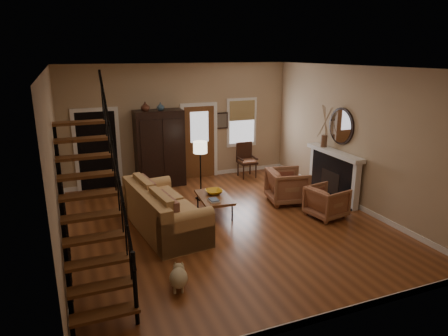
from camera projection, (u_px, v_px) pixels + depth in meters
name	position (u px, v px, depth m)	size (l,w,h in m)	color
room	(183.00, 142.00, 9.64)	(7.00, 7.33, 3.30)	brown
staircase	(89.00, 188.00, 6.04)	(0.94, 2.80, 3.20)	brown
fireplace	(335.00, 170.00, 9.98)	(0.33, 1.95, 2.30)	black
armoire	(160.00, 149.00, 10.90)	(1.30, 0.60, 2.10)	black
vase_a	(145.00, 107.00, 10.36)	(0.24, 0.24, 0.25)	#4C2619
vase_b	(160.00, 107.00, 10.51)	(0.20, 0.20, 0.21)	#334C60
sofa	(165.00, 209.00, 8.25)	(1.06, 2.46, 0.92)	tan
coffee_table	(214.00, 205.00, 9.11)	(0.67, 1.14, 0.44)	brown
bowl	(214.00, 192.00, 9.19)	(0.39, 0.39, 0.10)	gold
books	(214.00, 200.00, 8.73)	(0.21, 0.29, 0.05)	beige
armchair_left	(327.00, 202.00, 8.94)	(0.76, 0.78, 0.71)	brown
armchair_right	(287.00, 186.00, 9.80)	(0.89, 0.91, 0.83)	brown
floor_lamp	(201.00, 171.00, 9.91)	(0.34, 0.34, 1.49)	black
side_chair	(247.00, 160.00, 11.78)	(0.54, 0.54, 1.02)	#341B10
dog	(179.00, 279.00, 6.22)	(0.29, 0.48, 0.35)	#CAB78A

